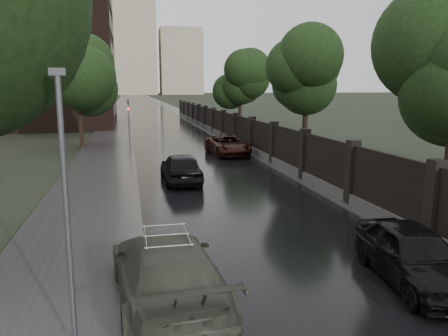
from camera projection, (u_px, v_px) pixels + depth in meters
road at (138, 99)px, 190.18m from camera, size 8.00×420.00×0.02m
sidewalk_left at (124, 99)px, 188.91m from camera, size 4.00×420.00×0.16m
verge_right at (151, 98)px, 191.32m from camera, size 3.00×420.00×0.08m
fence_right at (231, 130)px, 39.16m from camera, size 0.45×75.72×2.70m
tree_left_far at (79, 82)px, 33.82m from camera, size 4.25×4.25×7.39m
tree_right_b at (306, 85)px, 29.43m from camera, size 4.08×4.08×7.01m
tree_right_c at (240, 86)px, 46.72m from camera, size 4.08×4.08×7.01m
lamp_post at (67, 214)px, 7.45m from camera, size 0.25×0.12×5.11m
traffic_light at (129, 123)px, 30.30m from camera, size 0.16×0.32×4.00m
brick_building at (8, 43)px, 52.00m from camera, size 24.00×18.00×20.00m
stalinist_tower at (132, 36)px, 288.89m from camera, size 92.00×30.00×159.00m
volga_sedan at (167, 271)px, 9.66m from camera, size 2.61×5.60×1.58m
hatchback_left at (181, 168)px, 22.22m from camera, size 1.89×4.60×1.56m
car_right_near at (413, 254)px, 10.81m from camera, size 2.22×4.44×1.45m
car_right_far at (228, 145)px, 31.37m from camera, size 2.71×5.26×1.42m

